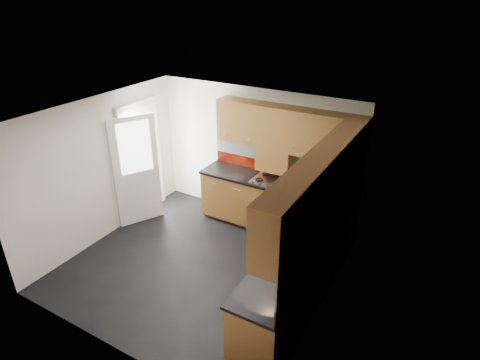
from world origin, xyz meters
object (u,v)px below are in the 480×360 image
Objects in this scene: gas_hob at (270,180)px; food_processor at (329,208)px; utensil_pot at (265,169)px; toaster at (326,187)px.

food_processor is at bearing -26.86° from gas_hob.
utensil_pot is 1.15m from toaster.
gas_hob is 2.11× the size of toaster.
toaster is at bearing -7.14° from utensil_pot.
utensil_pot reaches higher than food_processor.
gas_hob is at bearing -175.47° from toaster.
utensil_pot is at bearing 149.66° from food_processor.
food_processor is at bearing -68.01° from toaster.
gas_hob is 1.41× the size of utensil_pot.
utensil_pot is 1.49× the size of toaster.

